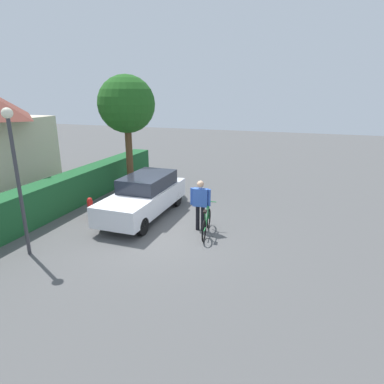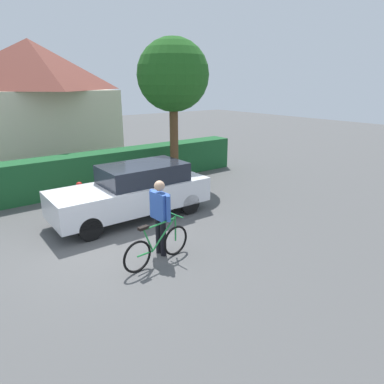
{
  "view_description": "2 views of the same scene",
  "coord_description": "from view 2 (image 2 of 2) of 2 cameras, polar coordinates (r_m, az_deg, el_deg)",
  "views": [
    {
      "loc": [
        -8.96,
        -4.15,
        4.45
      ],
      "look_at": [
        1.16,
        -0.69,
        1.17
      ],
      "focal_mm": 30.69,
      "sensor_mm": 36.0,
      "label": 1
    },
    {
      "loc": [
        -2.95,
        -7.1,
        3.69
      ],
      "look_at": [
        2.05,
        -0.55,
        1.06
      ],
      "focal_mm": 32.4,
      "sensor_mm": 36.0,
      "label": 2
    }
  ],
  "objects": [
    {
      "name": "person_rider",
      "position": [
        7.52,
        -5.26,
        -3.28
      ],
      "size": [
        0.23,
        0.68,
        1.71
      ],
      "color": "black",
      "rests_on": "ground"
    },
    {
      "name": "parked_car_near",
      "position": [
        9.82,
        -9.5,
        0.2
      ],
      "size": [
        4.42,
        1.66,
        1.5
      ],
      "color": "silver",
      "rests_on": "ground"
    },
    {
      "name": "ground_plane",
      "position": [
        8.53,
        -13.44,
        -8.45
      ],
      "size": [
        60.0,
        60.0,
        0.0
      ],
      "primitive_type": "plane",
      "color": "#515151"
    },
    {
      "name": "house_distant",
      "position": [
        17.76,
        -24.41,
        13.34
      ],
      "size": [
        5.96,
        6.22,
        5.49
      ],
      "color": "beige",
      "rests_on": "ground"
    },
    {
      "name": "hedge_row",
      "position": [
        12.43,
        -22.43,
        2.16
      ],
      "size": [
        15.24,
        0.9,
        1.3
      ],
      "primitive_type": "cube",
      "color": "#1D562B",
      "rests_on": "ground"
    },
    {
      "name": "bicycle",
      "position": [
        7.41,
        -5.72,
        -8.89
      ],
      "size": [
        1.72,
        0.5,
        0.97
      ],
      "color": "black",
      "rests_on": "ground"
    },
    {
      "name": "tree_kerbside",
      "position": [
        12.74,
        -3.14,
        18.5
      ],
      "size": [
        2.52,
        2.52,
        5.18
      ],
      "color": "brown",
      "rests_on": "ground"
    },
    {
      "name": "fire_hydrant",
      "position": [
        11.09,
        -17.93,
        -0.37
      ],
      "size": [
        0.2,
        0.2,
        0.81
      ],
      "color": "red",
      "rests_on": "ground"
    }
  ]
}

